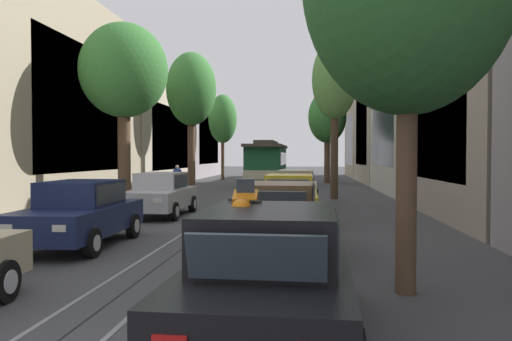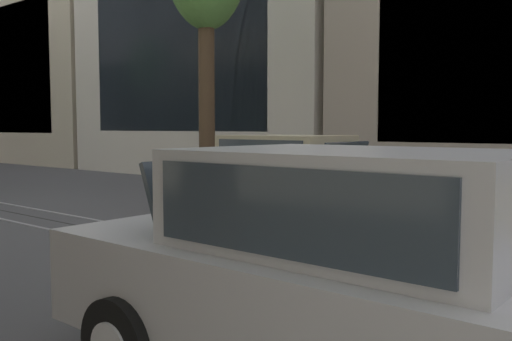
% 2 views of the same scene
% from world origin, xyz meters
% --- Properties ---
extents(ground_plane, '(160.00, 160.00, 0.00)m').
position_xyz_m(ground_plane, '(0.00, 23.68, 0.00)').
color(ground_plane, '#424244').
extents(building_facade_right, '(5.81, 58.91, 10.64)m').
position_xyz_m(building_facade_right, '(9.79, 26.92, 4.63)').
color(building_facade_right, gray).
rests_on(building_facade_right, ground).
extents(parked_car_silver_mid_left, '(2.02, 4.37, 1.58)m').
position_xyz_m(parked_car_silver_mid_left, '(-2.40, 14.95, 0.80)').
color(parked_car_silver_mid_left, '#B7B7BC').
rests_on(parked_car_silver_mid_left, ground).
extents(parked_car_beige_fourth_right, '(2.06, 4.39, 1.58)m').
position_xyz_m(parked_car_beige_fourth_right, '(2.45, 19.27, 0.80)').
color(parked_car_beige_fourth_right, '#C1B28E').
rests_on(parked_car_beige_fourth_right, ground).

